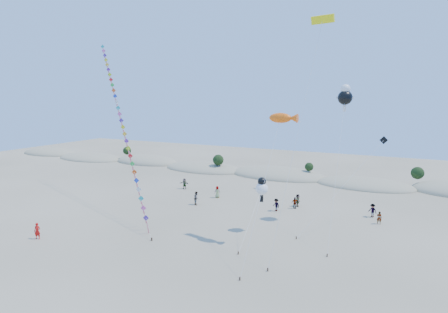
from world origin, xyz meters
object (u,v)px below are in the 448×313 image
Objects in this scene: kite_train at (120,115)px; fish_kite at (283,118)px; parafoil_kite at (322,24)px; flyer_foreground at (37,231)px.

fish_kite is at bearing -10.85° from kite_train.
fish_kite is at bearing -139.33° from parafoil_kite.
kite_train is 1.08× the size of parafoil_kite.
parafoil_kite is 36.58m from flyer_foreground.
kite_train is at bearing 70.43° from flyer_foreground.
fish_kite reaches higher than flyer_foreground.
fish_kite is 7.58× the size of flyer_foreground.
flyer_foreground is at bearing -153.74° from parafoil_kite.
kite_train is at bearing 175.19° from parafoil_kite.
kite_train is at bearing 169.15° from fish_kite.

